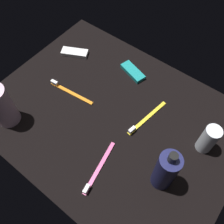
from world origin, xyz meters
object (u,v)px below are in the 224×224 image
object	(u,v)px
toothbrush_yellow	(145,119)
snack_bar_teal	(133,72)
lotion_bottle	(166,171)
toothbrush_orange	(69,91)
bodywash_bottle	(1,106)
deodorant_stick	(208,139)
snack_bar_white	(75,53)
toothbrush_pink	(98,170)

from	to	relation	value
toothbrush_yellow	snack_bar_teal	size ratio (longest dim) A/B	1.73
lotion_bottle	snack_bar_teal	world-z (taller)	lotion_bottle
lotion_bottle	toothbrush_orange	world-z (taller)	lotion_bottle
bodywash_bottle	toothbrush_yellow	xyz separation A→B (cm)	(-36.28, -27.32, -7.24)
toothbrush_yellow	deodorant_stick	bearing A→B (deg)	-171.40
deodorant_stick	toothbrush_yellow	bearing A→B (deg)	8.60
bodywash_bottle	snack_bar_white	distance (cm)	36.64
deodorant_stick	toothbrush_yellow	size ratio (longest dim) A/B	0.61
lotion_bottle	toothbrush_orange	size ratio (longest dim) A/B	1.04
snack_bar_teal	lotion_bottle	bearing A→B (deg)	152.83
deodorant_stick	snack_bar_white	world-z (taller)	deodorant_stick
deodorant_stick	toothbrush_yellow	xyz separation A→B (cm)	(19.73, 2.98, -4.83)
toothbrush_pink	snack_bar_teal	world-z (taller)	toothbrush_pink
bodywash_bottle	deodorant_stick	bearing A→B (deg)	-151.59
toothbrush_yellow	snack_bar_teal	bearing A→B (deg)	-43.57
lotion_bottle	snack_bar_white	xyz separation A→B (cm)	(54.22, -22.62, -7.48)
lotion_bottle	toothbrush_orange	distance (cm)	44.22
toothbrush_pink	bodywash_bottle	bearing A→B (deg)	6.76
deodorant_stick	snack_bar_white	bearing A→B (deg)	-5.32
lotion_bottle	snack_bar_white	size ratio (longest dim) A/B	1.81
toothbrush_orange	snack_bar_white	bearing A→B (deg)	-53.95
lotion_bottle	toothbrush_yellow	bearing A→B (deg)	-43.67
deodorant_stick	toothbrush_pink	distance (cm)	33.99
bodywash_bottle	snack_bar_teal	world-z (taller)	bodywash_bottle
deodorant_stick	toothbrush_orange	bearing A→B (deg)	11.74
lotion_bottle	bodywash_bottle	bearing A→B (deg)	14.48
toothbrush_orange	toothbrush_pink	size ratio (longest dim) A/B	1.01
deodorant_stick	bodywash_bottle	bearing A→B (deg)	28.41
snack_bar_white	toothbrush_yellow	bearing A→B (deg)	140.75
toothbrush_pink	snack_bar_white	world-z (taller)	toothbrush_pink
lotion_bottle	bodywash_bottle	xyz separation A→B (cm)	(51.08, 13.19, -0.38)
lotion_bottle	snack_bar_teal	size ratio (longest dim) A/B	1.81
bodywash_bottle	toothbrush_pink	xyz separation A→B (cm)	(-34.87, -4.13, -7.24)
snack_bar_teal	snack_bar_white	bearing A→B (deg)	30.37
bodywash_bottle	snack_bar_white	xyz separation A→B (cm)	(3.14, -35.81, -7.10)
deodorant_stick	toothbrush_pink	world-z (taller)	deodorant_stick
bodywash_bottle	deodorant_stick	distance (cm)	63.73
toothbrush_yellow	snack_bar_teal	distance (cm)	21.01
snack_bar_white	snack_bar_teal	xyz separation A→B (cm)	(-24.19, -6.00, 0.00)
toothbrush_pink	toothbrush_yellow	bearing A→B (deg)	-93.49
deodorant_stick	snack_bar_teal	world-z (taller)	deodorant_stick
bodywash_bottle	toothbrush_yellow	distance (cm)	45.99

